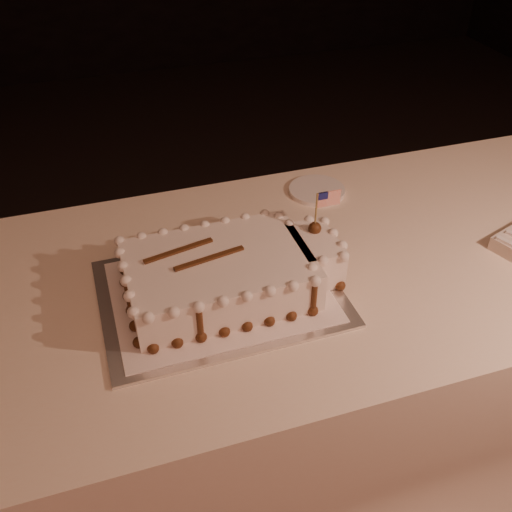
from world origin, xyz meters
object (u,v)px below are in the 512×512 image
object	(u,v)px
cake_board	(220,293)
side_plate	(317,190)
sheet_cake	(231,272)
banquet_table	(267,381)

from	to	relation	value
cake_board	side_plate	xyz separation A→B (m)	(0.35, 0.32, 0.00)
sheet_cake	side_plate	size ratio (longest dim) A/B	3.16
side_plate	sheet_cake	bearing A→B (deg)	-135.85
banquet_table	sheet_cake	distance (m)	0.44
side_plate	banquet_table	bearing A→B (deg)	-129.73
banquet_table	cake_board	world-z (taller)	cake_board
banquet_table	side_plate	world-z (taller)	side_plate
sheet_cake	banquet_table	bearing A→B (deg)	23.66
sheet_cake	side_plate	world-z (taller)	sheet_cake
banquet_table	side_plate	size ratio (longest dim) A/B	16.08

